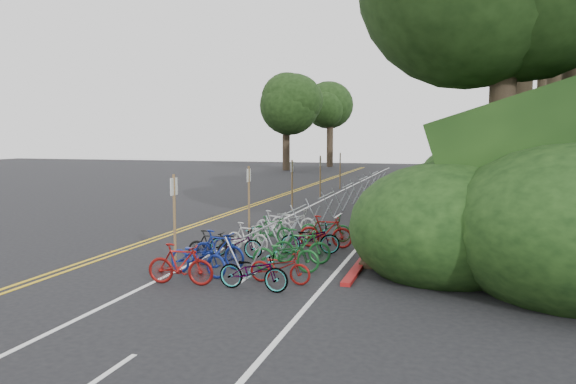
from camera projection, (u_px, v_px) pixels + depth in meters
name	position (u px, v px, depth m)	size (l,w,h in m)	color
ground	(174.00, 256.00, 17.16)	(120.00, 120.00, 0.00)	black
road_markings	(287.00, 213.00, 26.62)	(7.47, 80.00, 0.01)	gold
red_curb	(399.00, 211.00, 26.99)	(0.25, 28.00, 0.10)	maroon
embankment	(544.00, 155.00, 31.40)	(14.30, 48.14, 9.11)	black
tree_cluster	(486.00, 18.00, 34.34)	(31.84, 53.53, 17.29)	#2D2319
bike_rack_front	(263.00, 238.00, 15.57)	(1.12, 2.97, 1.12)	#8F949F
bike_racks_rest	(348.00, 191.00, 28.63)	(1.14, 23.00, 1.17)	#8F949F
signpost_near	(174.00, 213.00, 16.03)	(0.08, 0.40, 2.57)	brown
signposts_rest	(307.00, 177.00, 30.21)	(0.08, 18.40, 2.50)	brown
bike_front	(212.00, 246.00, 16.42)	(1.52, 0.43, 0.91)	black
bike_valet	(271.00, 242.00, 16.80)	(3.30, 9.77, 1.07)	maroon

